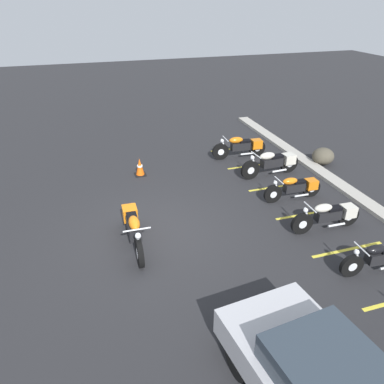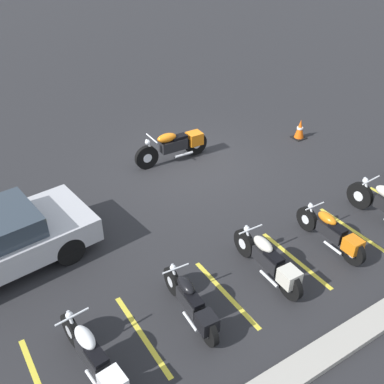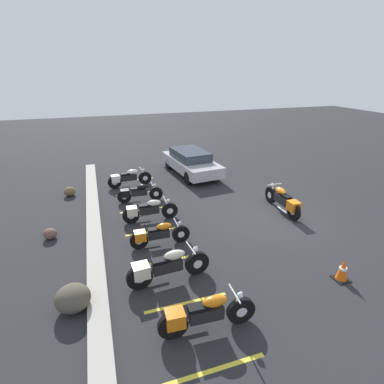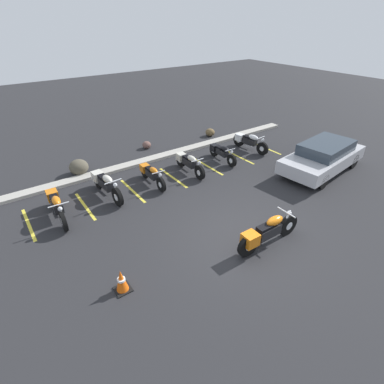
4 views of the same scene
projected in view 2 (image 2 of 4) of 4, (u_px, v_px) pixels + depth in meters
The scene contains 11 objects.
ground at pixel (193, 166), 13.13m from camera, with size 60.00×60.00×0.00m, color #262628.
motorcycle_orange_featured at pixel (176, 145), 13.16m from camera, with size 2.36×0.66×0.93m.
parked_bike_2 at pixel (333, 233), 9.85m from camera, with size 0.55×1.97×0.78m.
parked_bike_3 at pixel (270, 261), 9.05m from camera, with size 0.59×2.10×0.83m.
parked_bike_4 at pixel (192, 303), 8.15m from camera, with size 0.55×1.95×0.77m.
parked_bike_5 at pixel (95, 359), 7.12m from camera, with size 0.62×2.14×0.84m.
traffic_cone at pixel (300, 129), 14.48m from camera, with size 0.40×0.40×0.65m.
stall_line_2 at pixel (354, 231), 10.57m from camera, with size 0.10×2.10×0.00m, color gold.
stall_line_3 at pixel (295, 260), 9.73m from camera, with size 0.10×2.10×0.00m, color gold.
stall_line_4 at pixel (226, 294), 8.90m from camera, with size 0.10×2.10×0.00m, color gold.
stall_line_5 at pixel (142, 335), 8.06m from camera, with size 0.10×2.10×0.00m, color gold.
Camera 2 is at (6.13, 9.59, 6.59)m, focal length 42.00 mm.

